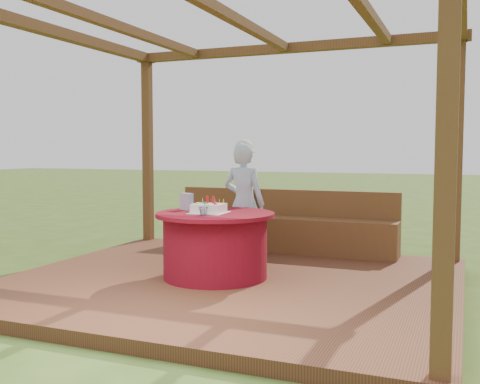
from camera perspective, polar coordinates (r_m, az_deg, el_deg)
name	(u,v)px	position (r m, az deg, el deg)	size (l,w,h in m)	color
ground	(231,290)	(5.91, -0.92, -9.88)	(60.00, 60.00, 0.00)	#37531B
deck	(231,284)	(5.90, -0.93, -9.31)	(4.50, 4.00, 0.12)	brown
pergola	(231,55)	(5.81, -0.95, 13.79)	(4.50, 4.00, 2.72)	brown
bench	(282,231)	(7.42, 4.28, -3.95)	(3.00, 0.42, 0.80)	brown
table	(215,245)	(5.85, -2.52, -5.36)	(1.23, 1.23, 0.68)	maroon
chair	(243,223)	(6.80, 0.35, -3.13)	(0.50, 0.50, 0.83)	#342210
elderly_woman	(244,201)	(6.55, 0.40, -0.96)	(0.55, 0.39, 1.45)	#9FC4EC
birthday_cake	(209,208)	(5.77, -3.20, -1.64)	(0.38, 0.38, 0.17)	white
gift_bag	(187,202)	(6.08, -5.44, -0.97)	(0.13, 0.08, 0.18)	#E091BF
drinking_glass	(203,211)	(5.55, -3.75, -1.96)	(0.09, 0.09, 0.09)	white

